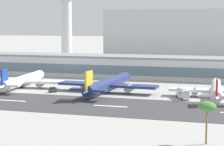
# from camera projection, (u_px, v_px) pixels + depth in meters

# --- Properties ---
(ground_plane) EXTENTS (1400.00, 1400.00, 0.00)m
(ground_plane) POSITION_uv_depth(u_px,v_px,m) (113.00, 108.00, 146.54)
(ground_plane) COLOR #9E9E99
(runway_strip) EXTENTS (800.00, 32.57, 0.08)m
(runway_strip) POSITION_uv_depth(u_px,v_px,m) (115.00, 106.00, 148.39)
(runway_strip) COLOR #38383A
(runway_strip) RESTS_ON ground_plane
(runway_centreline_dash_3) EXTENTS (12.00, 1.20, 0.01)m
(runway_centreline_dash_3) POSITION_uv_depth(u_px,v_px,m) (11.00, 100.00, 159.38)
(runway_centreline_dash_3) COLOR white
(runway_centreline_dash_3) RESTS_ON runway_strip
(runway_centreline_dash_4) EXTENTS (12.00, 1.20, 0.01)m
(runway_centreline_dash_4) POSITION_uv_depth(u_px,v_px,m) (110.00, 106.00, 148.84)
(runway_centreline_dash_4) COLOR white
(runway_centreline_dash_4) RESTS_ON runway_strip
(terminal_building) EXTENTS (194.34, 21.27, 11.17)m
(terminal_building) POSITION_uv_depth(u_px,v_px,m) (140.00, 67.00, 225.36)
(terminal_building) COLOR silver
(terminal_building) RESTS_ON ground_plane
(control_tower) EXTENTS (13.12, 13.12, 50.25)m
(control_tower) POSITION_uv_depth(u_px,v_px,m) (66.00, 21.00, 287.20)
(control_tower) COLOR silver
(control_tower) RESTS_ON ground_plane
(distant_hotel_block) EXTENTS (131.31, 29.82, 37.86)m
(distant_hotel_block) POSITION_uv_depth(u_px,v_px,m) (194.00, 35.00, 323.72)
(distant_hotel_block) COLOR #BCBCC1
(distant_hotel_block) RESTS_ON ground_plane
(airliner_navy_tail_gate_0) EXTENTS (37.37, 47.48, 9.92)m
(airliner_navy_tail_gate_0) POSITION_uv_depth(u_px,v_px,m) (22.00, 81.00, 190.25)
(airliner_navy_tail_gate_0) COLOR white
(airliner_navy_tail_gate_0) RESTS_ON ground_plane
(airliner_gold_tail_gate_1) EXTENTS (41.61, 52.26, 10.90)m
(airliner_gold_tail_gate_1) POSITION_uv_depth(u_px,v_px,m) (107.00, 84.00, 176.71)
(airliner_gold_tail_gate_1) COLOR navy
(airliner_gold_tail_gate_1) RESTS_ON ground_plane
(airliner_red_tail_gate_2) EXTENTS (35.84, 44.31, 9.25)m
(airliner_red_tail_gate_2) POSITION_uv_depth(u_px,v_px,m) (216.00, 90.00, 165.48)
(airliner_red_tail_gate_2) COLOR white
(airliner_red_tail_gate_2) RESTS_ON ground_plane
(service_baggage_tug_0) EXTENTS (3.23, 3.51, 2.20)m
(service_baggage_tug_0) POSITION_uv_depth(u_px,v_px,m) (53.00, 90.00, 178.05)
(service_baggage_tug_0) COLOR #2D3338
(service_baggage_tug_0) RESTS_ON ground_plane
(service_fuel_truck_2) EXTENTS (6.04, 8.78, 3.95)m
(service_fuel_truck_2) POSITION_uv_depth(u_px,v_px,m) (183.00, 94.00, 162.92)
(service_fuel_truck_2) COLOR white
(service_fuel_truck_2) RESTS_ON ground_plane
(palm_tree_1) EXTENTS (4.35, 4.35, 10.22)m
(palm_tree_1) POSITION_uv_depth(u_px,v_px,m) (207.00, 107.00, 101.83)
(palm_tree_1) COLOR brown
(palm_tree_1) RESTS_ON ground_plane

